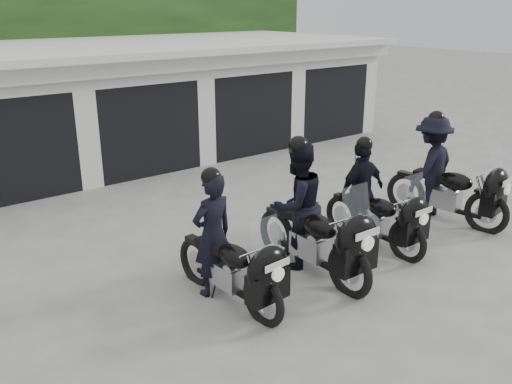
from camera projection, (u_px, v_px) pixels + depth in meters
ground at (307, 251)px, 9.15m from camera, size 80.00×80.00×0.00m
garage_block at (105, 103)px, 14.69m from camera, size 16.40×6.80×2.96m
background_vegetation at (53, 42)px, 18.09m from camera, size 20.00×3.90×5.80m
police_bike_a at (227, 250)px, 7.40m from camera, size 0.76×2.24×1.95m
police_bike_b at (306, 215)px, 8.25m from camera, size 1.00×2.50×2.17m
police_bike_c at (369, 199)px, 9.25m from camera, size 1.05×2.21×1.92m
police_bike_d at (440, 173)px, 10.31m from camera, size 1.37×2.46×2.15m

